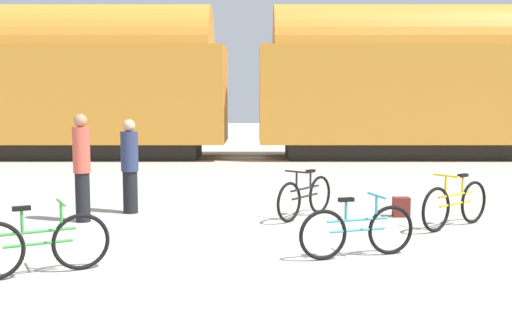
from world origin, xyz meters
TOP-DOWN VIEW (x-y plane):
  - ground_plane at (0.00, 0.00)m, footprint 80.00×80.00m
  - freight_train at (-0.00, 12.91)m, footprint 24.30×2.94m
  - rail_near at (0.00, 12.19)m, footprint 36.30×0.07m
  - rail_far at (0.00, 13.63)m, footprint 36.30×0.07m
  - bicycle_green at (-2.08, -0.65)m, footprint 1.49×0.81m
  - bicycle_black at (1.30, 2.71)m, footprint 1.04×1.33m
  - bicycle_yellow at (3.63, 1.92)m, footprint 1.39×1.13m
  - bicycle_teal at (1.77, 0.14)m, footprint 1.57×0.57m
  - person_in_navy at (-1.80, 3.13)m, footprint 0.31×0.31m
  - person_in_red at (-2.44, 2.37)m, footprint 0.28×0.28m
  - backpack at (2.98, 2.79)m, footprint 0.28×0.20m

SIDE VIEW (x-z plane):
  - ground_plane at x=0.00m, z-range 0.00..0.00m
  - rail_near at x=0.00m, z-range 0.00..0.01m
  - rail_far at x=0.00m, z-range 0.00..0.01m
  - backpack at x=2.98m, z-range 0.00..0.34m
  - bicycle_teal at x=1.77m, z-range -0.06..0.76m
  - bicycle_black at x=1.30m, z-range -0.06..0.78m
  - bicycle_green at x=-2.08m, z-range -0.06..0.79m
  - bicycle_yellow at x=3.63m, z-range -0.06..0.81m
  - person_in_navy at x=-1.80m, z-range 0.01..1.70m
  - person_in_red at x=-2.44m, z-range 0.03..1.83m
  - freight_train at x=0.00m, z-range 0.12..5.25m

